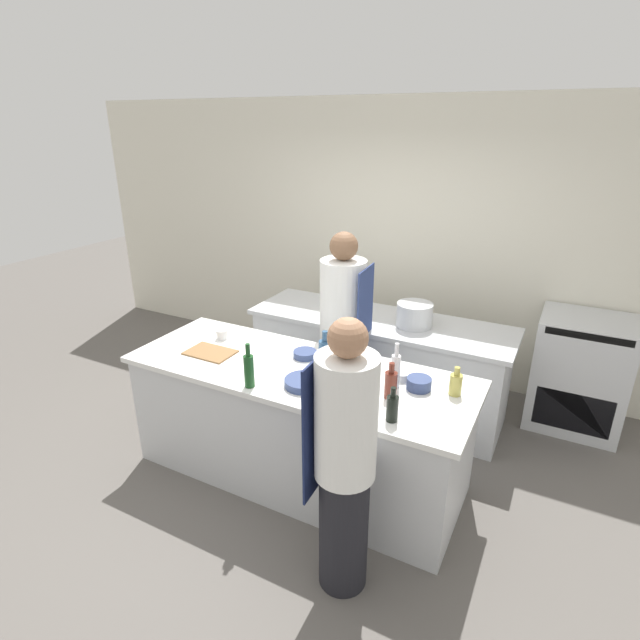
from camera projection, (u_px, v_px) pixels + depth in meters
name	position (u px, v px, depth m)	size (l,w,h in m)	color
ground_plane	(299.00, 472.00, 3.91)	(16.00, 16.00, 0.00)	#605B56
wall_back	(400.00, 242.00, 5.14)	(8.00, 0.06, 2.80)	silver
prep_counter	(298.00, 422.00, 3.74)	(2.54, 0.93, 0.91)	silver
pass_counter	(378.00, 364.00, 4.64)	(2.37, 0.74, 0.91)	silver
oven_range	(579.00, 373.00, 4.37)	(0.75, 0.65, 1.02)	silver
chef_at_prep_near	(344.00, 462.00, 2.69)	(0.35, 0.33, 1.69)	black
chef_at_stove	(343.00, 336.00, 4.19)	(0.40, 0.38, 1.76)	black
bottle_olive_oil	(456.00, 384.00, 3.21)	(0.08, 0.08, 0.20)	#B2A84C
bottle_vinegar	(392.00, 408.00, 2.92)	(0.07, 0.07, 0.22)	black
bottle_wine	(325.00, 353.00, 3.57)	(0.09, 0.09, 0.27)	#2D5175
bottle_cooking_oil	(396.00, 370.00, 3.29)	(0.06, 0.06, 0.32)	silver
bottle_sauce	(391.00, 384.00, 3.16)	(0.08, 0.08, 0.25)	#5B2319
bottle_water	(249.00, 370.00, 3.29)	(0.07, 0.07, 0.31)	#19471E
bowl_mixing_large	(419.00, 384.00, 3.29)	(0.16, 0.16, 0.08)	navy
bowl_prep_small	(305.00, 354.00, 3.74)	(0.18, 0.18, 0.05)	navy
bowl_ceramic_blue	(401.00, 373.00, 3.45)	(0.19, 0.19, 0.05)	white
bowl_wooden_salad	(304.00, 382.00, 3.33)	(0.26, 0.26, 0.05)	navy
cup	(222.00, 334.00, 4.05)	(0.09, 0.09, 0.08)	white
cutting_board	(210.00, 352.00, 3.81)	(0.36, 0.25, 0.01)	olive
stockpot	(414.00, 315.00, 4.28)	(0.31, 0.31, 0.21)	silver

